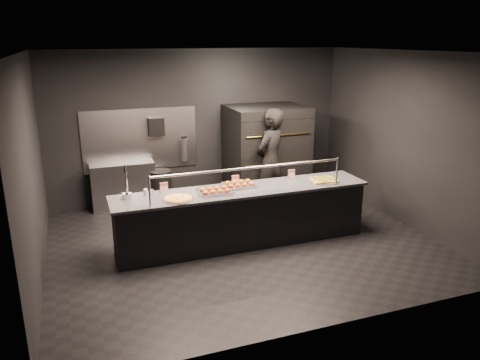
{
  "coord_description": "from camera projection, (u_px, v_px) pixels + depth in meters",
  "views": [
    {
      "loc": [
        -2.43,
        -6.54,
        3.19
      ],
      "look_at": [
        0.03,
        0.2,
        1.01
      ],
      "focal_mm": 35.0,
      "sensor_mm": 36.0,
      "label": 1
    }
  ],
  "objects": [
    {
      "name": "room",
      "position": [
        240.0,
        153.0,
        7.2
      ],
      "size": [
        6.04,
        6.0,
        3.0
      ],
      "color": "black",
      "rests_on": "ground"
    },
    {
      "name": "service_counter",
      "position": [
        243.0,
        216.0,
        7.47
      ],
      "size": [
        4.1,
        0.78,
        1.37
      ],
      "color": "black",
      "rests_on": "ground"
    },
    {
      "name": "slider_tray_a",
      "position": [
        215.0,
        191.0,
        7.14
      ],
      "size": [
        0.59,
        0.49,
        0.08
      ],
      "color": "silver",
      "rests_on": "service_counter"
    },
    {
      "name": "worker",
      "position": [
        270.0,
        161.0,
        8.73
      ],
      "size": [
        0.86,
        0.79,
        1.97
      ],
      "primitive_type": "imported",
      "rotation": [
        0.0,
        0.0,
        3.71
      ],
      "color": "black",
      "rests_on": "ground"
    },
    {
      "name": "tent_cards",
      "position": [
        232.0,
        180.0,
        7.54
      ],
      "size": [
        2.29,
        0.04,
        0.15
      ],
      "color": "white",
      "rests_on": "service_counter"
    },
    {
      "name": "pizza_oven",
      "position": [
        266.0,
        153.0,
        9.42
      ],
      "size": [
        1.5,
        1.23,
        1.91
      ],
      "color": "black",
      "rests_on": "ground"
    },
    {
      "name": "prep_shelf",
      "position": [
        124.0,
        186.0,
        9.03
      ],
      "size": [
        1.2,
        0.35,
        0.9
      ],
      "primitive_type": "cube",
      "color": "#99999E",
      "rests_on": "ground"
    },
    {
      "name": "slider_tray_b",
      "position": [
        239.0,
        184.0,
        7.46
      ],
      "size": [
        0.52,
        0.39,
        0.08
      ],
      "color": "silver",
      "rests_on": "service_counter"
    },
    {
      "name": "square_pizza",
      "position": [
        323.0,
        180.0,
        7.73
      ],
      "size": [
        0.51,
        0.51,
        0.05
      ],
      "color": "silver",
      "rests_on": "service_counter"
    },
    {
      "name": "towel_dispenser",
      "position": [
        156.0,
        127.0,
        9.0
      ],
      "size": [
        0.3,
        0.2,
        0.35
      ],
      "primitive_type": "cube",
      "color": "black",
      "rests_on": "room"
    },
    {
      "name": "condiment_jar",
      "position": [
        147.0,
        192.0,
        7.04
      ],
      "size": [
        0.15,
        0.06,
        0.1
      ],
      "color": "silver",
      "rests_on": "service_counter"
    },
    {
      "name": "beer_tap",
      "position": [
        127.0,
        189.0,
        6.85
      ],
      "size": [
        0.14,
        0.2,
        0.54
      ],
      "color": "silver",
      "rests_on": "service_counter"
    },
    {
      "name": "round_pizza",
      "position": [
        178.0,
        199.0,
        6.85
      ],
      "size": [
        0.48,
        0.48,
        0.03
      ],
      "color": "silver",
      "rests_on": "service_counter"
    },
    {
      "name": "fire_extinguisher",
      "position": [
        185.0,
        149.0,
        9.34
      ],
      "size": [
        0.14,
        0.14,
        0.51
      ],
      "color": "#B2B2B7",
      "rests_on": "room"
    },
    {
      "name": "trash_bin",
      "position": [
        161.0,
        188.0,
        9.2
      ],
      "size": [
        0.43,
        0.43,
        0.71
      ],
      "primitive_type": "cylinder",
      "color": "black",
      "rests_on": "ground"
    }
  ]
}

